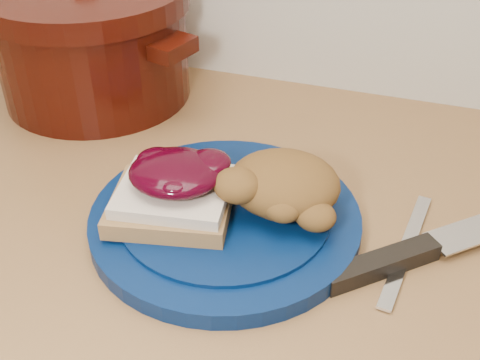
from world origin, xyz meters
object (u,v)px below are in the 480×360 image
(chef_knife, at_px, (419,251))
(pepper_grinder, at_px, (23,26))
(butter_knife, at_px, (407,248))
(dutch_oven, at_px, (92,41))
(plate, at_px, (225,219))

(chef_knife, xyz_separation_m, pepper_grinder, (-0.63, 0.26, 0.06))
(chef_knife, relative_size, pepper_grinder, 1.97)
(butter_knife, distance_m, dutch_oven, 0.52)
(chef_knife, distance_m, dutch_oven, 0.53)
(pepper_grinder, bearing_deg, butter_knife, -22.44)
(butter_knife, bearing_deg, chef_knife, -114.82)
(pepper_grinder, bearing_deg, dutch_oven, -17.53)
(plate, distance_m, pepper_grinder, 0.52)
(chef_knife, xyz_separation_m, dutch_oven, (-0.48, 0.22, 0.07))
(plate, bearing_deg, chef_knife, 4.10)
(plate, bearing_deg, pepper_grinder, 147.17)
(butter_knife, bearing_deg, pepper_grinder, 74.60)
(chef_knife, height_order, dutch_oven, dutch_oven)
(chef_knife, bearing_deg, plate, 141.55)
(dutch_oven, bearing_deg, pepper_grinder, 162.47)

